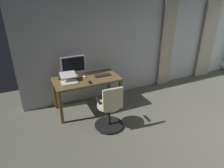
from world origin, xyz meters
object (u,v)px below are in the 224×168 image
Objects in this scene: desk at (87,83)px; cell_phone_by_monitor at (90,82)px; office_chair at (110,109)px; computer_monitor at (73,65)px; computer_mouse at (85,77)px; laptop at (69,80)px; computer_keyboard at (103,75)px; cell_phone_face_up at (61,78)px.

cell_phone_by_monitor is (-0.00, 0.23, 0.10)m from desk.
office_chair is 6.44× the size of cell_phone_by_monitor.
computer_monitor reaches higher than computer_mouse.
computer_mouse is at bearing -161.21° from laptop.
office_chair is 0.73m from cell_phone_by_monitor.
office_chair is 2.56× the size of computer_keyboard.
laptop is 2.56× the size of cell_phone_by_monitor.
cell_phone_face_up and cell_phone_by_monitor have the same top height.
cell_phone_face_up is at bearing -0.36° from computer_monitor.
computer_monitor is at bearing -147.67° from cell_phone_face_up.
cell_phone_by_monitor is at bearing 31.67° from computer_keyboard.
cell_phone_by_monitor is (-0.02, 0.31, -0.01)m from computer_mouse.
desk is 0.47m from computer_monitor.
computer_mouse is 0.31m from cell_phone_by_monitor.
cell_phone_face_up is 0.68m from cell_phone_by_monitor.
computer_keyboard reaches higher than cell_phone_face_up.
desk is 0.14m from computer_mouse.
computer_mouse is at bearing -11.99° from computer_keyboard.
computer_monitor is at bearing -22.66° from computer_keyboard.
laptop reaches higher than cell_phone_by_monitor.
desk is 1.49× the size of office_chair.
laptop is 0.29m from cell_phone_face_up.
computer_mouse reaches higher than computer_keyboard.
cell_phone_by_monitor is at bearing 154.67° from laptop.
office_chair reaches higher than computer_keyboard.
laptop is 0.44m from cell_phone_by_monitor.
laptop is at bearing 124.89° from office_chair.
cell_phone_face_up is at bearing 123.05° from office_chair.
cell_phone_face_up is (0.30, -0.00, -0.25)m from computer_monitor.
office_chair is at bearing 153.26° from cell_phone_face_up.
computer_keyboard is 0.40m from computer_mouse.
computer_mouse reaches higher than desk.
cell_phone_face_up is (0.50, -0.24, 0.10)m from desk.
laptop reaches higher than computer_keyboard.
cell_phone_by_monitor is (-0.38, 0.21, -0.05)m from laptop.
cell_phone_face_up is 1.00× the size of cell_phone_by_monitor.
desk is at bearing -173.47° from laptop.
laptop reaches higher than cell_phone_face_up.
computer_keyboard is 0.75m from laptop.
cell_phone_by_monitor is (-0.50, 0.47, 0.00)m from cell_phone_face_up.
laptop is 2.56× the size of cell_phone_face_up.
computer_monitor is at bearing -49.18° from desk.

